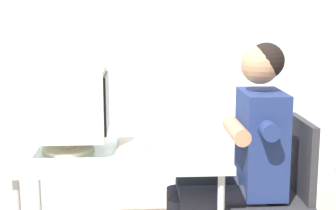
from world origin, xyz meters
TOP-DOWN VIEW (x-y plane):
  - wall_back at (0.30, 1.40)m, footprint 8.00×0.10m
  - desk at (0.00, 0.00)m, footprint 1.11×0.62m
  - crt_monitor at (-0.28, 0.03)m, footprint 0.41×0.35m
  - keyboard at (0.05, -0.01)m, footprint 0.16×0.46m
  - office_chair at (0.85, 0.02)m, footprint 0.45×0.45m
  - person_seated at (0.64, 0.02)m, footprint 0.74×0.56m
  - desk_mug at (0.12, 0.18)m, footprint 0.08×0.09m

SIDE VIEW (x-z plane):
  - office_chair at x=0.85m, z-range 0.05..0.94m
  - desk at x=0.00m, z-range 0.30..1.03m
  - person_seated at x=0.64m, z-range 0.05..1.35m
  - keyboard at x=0.05m, z-range 0.73..0.76m
  - desk_mug at x=0.12m, z-range 0.73..0.82m
  - crt_monitor at x=-0.28m, z-range 0.76..1.20m
  - wall_back at x=0.30m, z-range 0.00..3.00m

